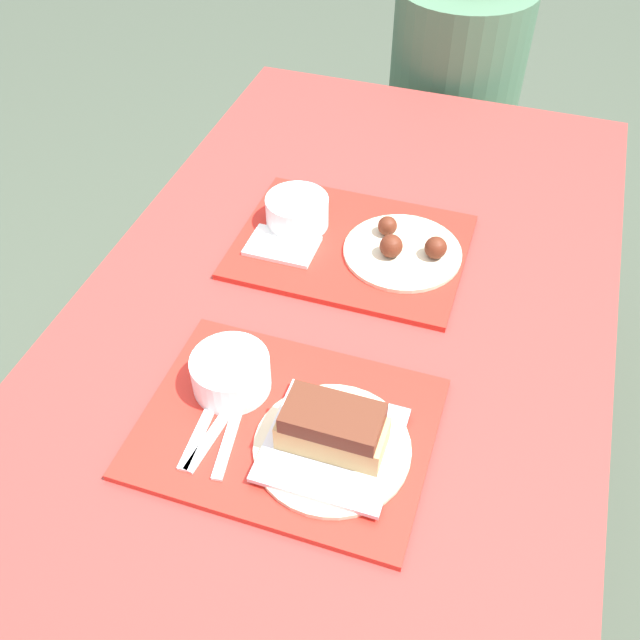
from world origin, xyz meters
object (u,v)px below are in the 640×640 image
object	(u,v)px
tray_near	(289,428)
person_seated_across	(457,69)
bowl_coleslaw_near	(231,372)
bowl_coleslaw_far	(297,210)
wings_plate_far	(404,248)
tray_far	(351,246)
brisket_sandwich_plate	(332,436)

from	to	relation	value
tray_near	person_seated_across	bearing A→B (deg)	89.42
bowl_coleslaw_near	bowl_coleslaw_far	bearing A→B (deg)	95.56
wings_plate_far	person_seated_across	bearing A→B (deg)	93.59
tray_near	tray_far	world-z (taller)	same
tray_near	bowl_coleslaw_near	xyz separation A→B (m)	(-0.11, 0.04, 0.04)
tray_far	wings_plate_far	world-z (taller)	wings_plate_far
bowl_coleslaw_near	wings_plate_far	xyz separation A→B (m)	(0.18, 0.39, -0.02)
tray_near	tray_far	xyz separation A→B (m)	(-0.03, 0.43, 0.00)
tray_far	bowl_coleslaw_far	xyz separation A→B (m)	(-0.12, 0.03, 0.04)
tray_near	bowl_coleslaw_far	xyz separation A→B (m)	(-0.15, 0.46, 0.04)
bowl_coleslaw_far	person_seated_across	world-z (taller)	person_seated_across
bowl_coleslaw_near	wings_plate_far	bearing A→B (deg)	65.75
person_seated_across	tray_far	bearing A→B (deg)	-93.02
bowl_coleslaw_far	person_seated_across	xyz separation A→B (m)	(0.16, 0.84, -0.08)
brisket_sandwich_plate	wings_plate_far	size ratio (longest dim) A/B	1.03
tray_far	person_seated_across	xyz separation A→B (m)	(0.05, 0.87, -0.04)
tray_far	person_seated_across	world-z (taller)	person_seated_across
bowl_coleslaw_near	bowl_coleslaw_far	world-z (taller)	same
tray_near	tray_far	bearing A→B (deg)	94.30
bowl_coleslaw_near	wings_plate_far	world-z (taller)	bowl_coleslaw_near
brisket_sandwich_plate	person_seated_across	size ratio (longest dim) A/B	0.33
bowl_coleslaw_near	wings_plate_far	size ratio (longest dim) A/B	0.55
tray_near	wings_plate_far	xyz separation A→B (m)	(0.07, 0.44, 0.02)
tray_near	person_seated_across	distance (m)	1.30
brisket_sandwich_plate	tray_far	bearing A→B (deg)	103.19
tray_near	bowl_coleslaw_near	size ratio (longest dim) A/B	3.53
person_seated_across	bowl_coleslaw_far	bearing A→B (deg)	-100.95
tray_far	brisket_sandwich_plate	size ratio (longest dim) A/B	1.88
bowl_coleslaw_far	brisket_sandwich_plate	bearing A→B (deg)	-65.01
brisket_sandwich_plate	bowl_coleslaw_far	distance (m)	0.53
tray_far	bowl_coleslaw_far	distance (m)	0.13
tray_near	wings_plate_far	size ratio (longest dim) A/B	1.94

